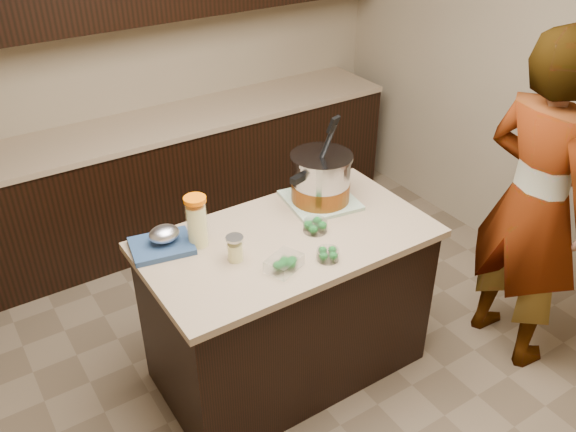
% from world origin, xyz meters
% --- Properties ---
extents(ground_plane, '(4.00, 4.00, 0.00)m').
position_xyz_m(ground_plane, '(0.00, 0.00, 0.00)').
color(ground_plane, brown).
rests_on(ground_plane, ground).
extents(room_shell, '(4.04, 4.04, 2.72)m').
position_xyz_m(room_shell, '(0.00, 0.00, 1.71)').
color(room_shell, tan).
rests_on(room_shell, ground).
extents(back_cabinets, '(3.60, 0.63, 2.33)m').
position_xyz_m(back_cabinets, '(0.00, 1.74, 0.94)').
color(back_cabinets, black).
rests_on(back_cabinets, ground).
extents(island, '(1.46, 0.81, 0.90)m').
position_xyz_m(island, '(0.00, 0.00, 0.45)').
color(island, black).
rests_on(island, ground).
extents(dish_towel, '(0.41, 0.41, 0.02)m').
position_xyz_m(dish_towel, '(0.33, 0.19, 0.91)').
color(dish_towel, '#629265').
rests_on(dish_towel, island).
extents(stock_pot, '(0.46, 0.41, 0.48)m').
position_xyz_m(stock_pot, '(0.33, 0.19, 1.03)').
color(stock_pot, '#B7B7BC').
rests_on(stock_pot, dish_towel).
extents(lemonade_pitcher, '(0.14, 0.14, 0.26)m').
position_xyz_m(lemonade_pitcher, '(-0.40, 0.18, 1.02)').
color(lemonade_pitcher, '#F9F098').
rests_on(lemonade_pitcher, island).
extents(mason_jar, '(0.10, 0.10, 0.14)m').
position_xyz_m(mason_jar, '(-0.31, -0.03, 0.96)').
color(mason_jar, '#F9F098').
rests_on(mason_jar, island).
extents(broccoli_tub_left, '(0.16, 0.16, 0.06)m').
position_xyz_m(broccoli_tub_left, '(0.14, -0.03, 0.93)').
color(broccoli_tub_left, silver).
rests_on(broccoli_tub_left, island).
extents(broccoli_tub_right, '(0.11, 0.11, 0.05)m').
position_xyz_m(broccoli_tub_right, '(0.05, -0.26, 0.92)').
color(broccoli_tub_right, silver).
rests_on(broccoli_tub_right, island).
extents(broccoli_tub_rect, '(0.20, 0.17, 0.06)m').
position_xyz_m(broccoli_tub_rect, '(-0.16, -0.21, 0.93)').
color(broccoli_tub_rect, silver).
rests_on(broccoli_tub_rect, island).
extents(blue_tray, '(0.33, 0.28, 0.11)m').
position_xyz_m(blue_tray, '(-0.56, 0.25, 0.94)').
color(blue_tray, navy).
rests_on(blue_tray, island).
extents(person, '(0.49, 0.72, 1.90)m').
position_xyz_m(person, '(1.21, -0.52, 0.95)').
color(person, gray).
rests_on(person, ground).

